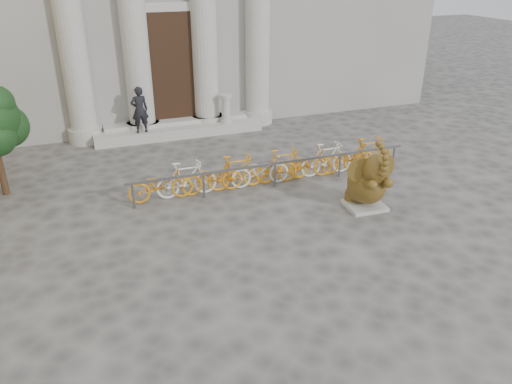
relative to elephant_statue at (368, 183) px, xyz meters
name	(u,v)px	position (x,y,z in m)	size (l,w,h in m)	color
ground	(279,273)	(-3.22, -1.93, -0.70)	(80.00, 80.00, 0.00)	#474442
entrance_steps	(179,130)	(-3.22, 7.47, -0.52)	(6.00, 1.20, 0.36)	#A8A59E
elephant_statue	(368,183)	(0.00, 0.00, 0.00)	(1.29, 1.44, 1.92)	#A8A59E
bike_rack	(271,167)	(-1.70, 2.28, -0.20)	(8.19, 0.53, 1.00)	slate
pedestrian	(140,110)	(-4.59, 7.12, 0.46)	(0.58, 0.38, 1.59)	black
balustrade_post	(226,110)	(-1.51, 7.17, 0.14)	(0.42, 0.42, 1.04)	#A8A59E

